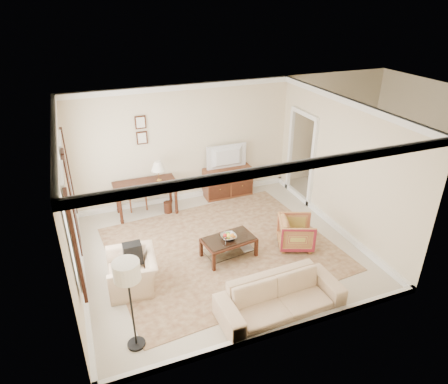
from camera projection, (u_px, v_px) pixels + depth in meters
room_shell at (220, 135)px, 7.15m from camera, size 5.51×5.01×2.91m
annex_bedroom at (364, 179)px, 10.52m from camera, size 3.00×2.70×2.90m
window_front at (71, 227)px, 6.11m from camera, size 0.12×1.56×1.80m
window_rear at (68, 185)px, 7.45m from camera, size 0.12×1.56×1.80m
doorway at (301, 158)px, 9.90m from camera, size 0.10×1.12×2.25m
rug at (222, 248)px, 8.29m from camera, size 4.68×4.11×0.01m
writing_desk at (145, 188)px, 9.30m from camera, size 1.45×0.73×0.79m
desk_chair at (136, 189)px, 9.61m from camera, size 0.54×0.54×1.05m
desk_lamp at (158, 171)px, 9.25m from camera, size 0.32×0.32×0.50m
framed_prints at (141, 130)px, 9.13m from camera, size 0.25×0.04×0.68m
sideboard at (228, 182)px, 10.29m from camera, size 1.23×0.47×0.76m
tv at (228, 150)px, 9.88m from camera, size 1.00×0.57×0.13m
coffee_table at (229, 243)px, 7.90m from camera, size 1.10×0.74×0.43m
fruit_bowl at (229, 236)px, 7.82m from camera, size 0.42×0.42×0.10m
book_a at (221, 249)px, 7.97m from camera, size 0.27×0.16×0.38m
book_b at (241, 248)px, 8.01m from camera, size 0.28×0.03×0.38m
striped_armchair at (296, 231)px, 8.21m from camera, size 0.87×0.89×0.72m
club_armchair at (132, 267)px, 7.05m from camera, size 0.71×1.02×0.85m
backpack at (132, 251)px, 7.07m from camera, size 0.30×0.37×0.40m
sofa at (281, 293)px, 6.46m from camera, size 2.11×0.69×0.81m
floor_lamp at (127, 277)px, 5.45m from camera, size 0.38×0.38×1.53m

